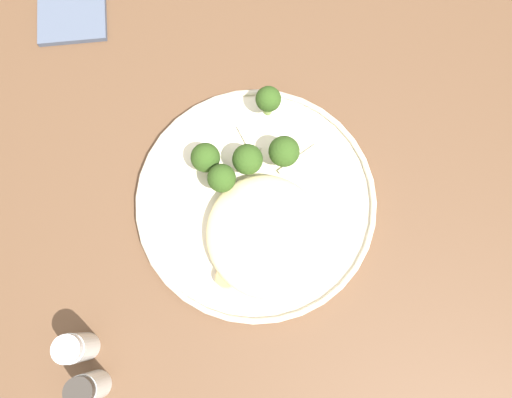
{
  "coord_description": "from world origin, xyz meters",
  "views": [
    {
      "loc": [
        0.17,
        -0.04,
        1.34
      ],
      "look_at": [
        0.04,
        0.01,
        0.76
      ],
      "focal_mm": 35.36,
      "sensor_mm": 36.0,
      "label": 1
    }
  ],
  "objects_px": {
    "seared_scallop_front_small": "(268,236)",
    "broccoli_floret_beside_noodles": "(222,179)",
    "dinner_plate": "(256,201)",
    "broccoli_floret_front_edge": "(206,158)",
    "salt_shaker": "(77,348)",
    "seared_scallop_tiny_bay": "(299,256)",
    "broccoli_floret_small_sprig": "(284,153)",
    "seared_scallop_on_noodles": "(242,236)",
    "pepper_shaker": "(88,388)",
    "seared_scallop_tilted_round": "(285,214)",
    "seared_scallop_center_golden": "(293,275)",
    "broccoli_floret_rear_charred": "(248,160)",
    "seared_scallop_half_hidden": "(226,278)",
    "broccoli_floret_center_pile": "(268,100)"
  },
  "relations": [
    {
      "from": "broccoli_floret_small_sprig",
      "to": "broccoli_floret_beside_noodles",
      "type": "relative_size",
      "value": 0.97
    },
    {
      "from": "dinner_plate",
      "to": "broccoli_floret_front_edge",
      "type": "height_order",
      "value": "broccoli_floret_front_edge"
    },
    {
      "from": "seared_scallop_on_noodles",
      "to": "salt_shaker",
      "type": "distance_m",
      "value": 0.22
    },
    {
      "from": "seared_scallop_center_golden",
      "to": "broccoli_floret_front_edge",
      "type": "distance_m",
      "value": 0.17
    },
    {
      "from": "seared_scallop_tilted_round",
      "to": "broccoli_floret_rear_charred",
      "type": "distance_m",
      "value": 0.08
    },
    {
      "from": "broccoli_floret_rear_charred",
      "to": "broccoli_floret_front_edge",
      "type": "distance_m",
      "value": 0.05
    },
    {
      "from": "broccoli_floret_beside_noodles",
      "to": "seared_scallop_center_golden",
      "type": "bearing_deg",
      "value": 15.9
    },
    {
      "from": "seared_scallop_center_golden",
      "to": "seared_scallop_half_hidden",
      "type": "relative_size",
      "value": 1.17
    },
    {
      "from": "seared_scallop_center_golden",
      "to": "broccoli_floret_small_sprig",
      "type": "xyz_separation_m",
      "value": [
        -0.13,
        0.04,
        0.02
      ]
    },
    {
      "from": "broccoli_floret_small_sprig",
      "to": "seared_scallop_center_golden",
      "type": "bearing_deg",
      "value": -17.5
    },
    {
      "from": "broccoli_floret_beside_noodles",
      "to": "broccoli_floret_front_edge",
      "type": "distance_m",
      "value": 0.03
    },
    {
      "from": "seared_scallop_half_hidden",
      "to": "broccoli_floret_rear_charred",
      "type": "xyz_separation_m",
      "value": [
        -0.12,
        0.07,
        0.02
      ]
    },
    {
      "from": "dinner_plate",
      "to": "broccoli_floret_small_sprig",
      "type": "height_order",
      "value": "broccoli_floret_small_sprig"
    },
    {
      "from": "dinner_plate",
      "to": "broccoli_floret_center_pile",
      "type": "relative_size",
      "value": 5.57
    },
    {
      "from": "seared_scallop_on_noodles",
      "to": "seared_scallop_tilted_round",
      "type": "height_order",
      "value": "same"
    },
    {
      "from": "seared_scallop_on_noodles",
      "to": "seared_scallop_tiny_bay",
      "type": "xyz_separation_m",
      "value": [
        0.05,
        0.05,
        -0.0
      ]
    },
    {
      "from": "salt_shaker",
      "to": "pepper_shaker",
      "type": "distance_m",
      "value": 0.04
    },
    {
      "from": "seared_scallop_front_small",
      "to": "broccoli_floret_beside_noodles",
      "type": "relative_size",
      "value": 0.64
    },
    {
      "from": "seared_scallop_tilted_round",
      "to": "seared_scallop_tiny_bay",
      "type": "xyz_separation_m",
      "value": [
        0.05,
        -0.0,
        -0.0
      ]
    },
    {
      "from": "seared_scallop_half_hidden",
      "to": "broccoli_floret_small_sprig",
      "type": "xyz_separation_m",
      "value": [
        -0.11,
        0.11,
        0.02
      ]
    },
    {
      "from": "seared_scallop_half_hidden",
      "to": "broccoli_floret_beside_noodles",
      "type": "xyz_separation_m",
      "value": [
        -0.1,
        0.04,
        0.03
      ]
    },
    {
      "from": "seared_scallop_on_noodles",
      "to": "broccoli_floret_rear_charred",
      "type": "bearing_deg",
      "value": 154.22
    },
    {
      "from": "salt_shaker",
      "to": "seared_scallop_on_noodles",
      "type": "bearing_deg",
      "value": 103.83
    },
    {
      "from": "dinner_plate",
      "to": "broccoli_floret_small_sprig",
      "type": "bearing_deg",
      "value": 125.17
    },
    {
      "from": "broccoli_floret_small_sprig",
      "to": "broccoli_floret_rear_charred",
      "type": "relative_size",
      "value": 1.02
    },
    {
      "from": "broccoli_floret_front_edge",
      "to": "pepper_shaker",
      "type": "height_order",
      "value": "pepper_shaker"
    },
    {
      "from": "seared_scallop_center_golden",
      "to": "broccoli_floret_front_edge",
      "type": "bearing_deg",
      "value": -164.33
    },
    {
      "from": "seared_scallop_tiny_bay",
      "to": "broccoli_floret_beside_noodles",
      "type": "height_order",
      "value": "broccoli_floret_beside_noodles"
    },
    {
      "from": "salt_shaker",
      "to": "seared_scallop_tiny_bay",
      "type": "bearing_deg",
      "value": 91.3
    },
    {
      "from": "seared_scallop_on_noodles",
      "to": "pepper_shaker",
      "type": "height_order",
      "value": "pepper_shaker"
    },
    {
      "from": "pepper_shaker",
      "to": "seared_scallop_center_golden",
      "type": "bearing_deg",
      "value": 97.36
    },
    {
      "from": "seared_scallop_front_small",
      "to": "salt_shaker",
      "type": "relative_size",
      "value": 0.53
    },
    {
      "from": "seared_scallop_tilted_round",
      "to": "pepper_shaker",
      "type": "xyz_separation_m",
      "value": [
        0.1,
        -0.27,
        0.01
      ]
    },
    {
      "from": "seared_scallop_center_golden",
      "to": "salt_shaker",
      "type": "bearing_deg",
      "value": -92.72
    },
    {
      "from": "broccoli_floret_beside_noodles",
      "to": "salt_shaker",
      "type": "distance_m",
      "value": 0.24
    },
    {
      "from": "seared_scallop_on_noodles",
      "to": "broccoli_floret_small_sprig",
      "type": "xyz_separation_m",
      "value": [
        -0.07,
        0.08,
        0.02
      ]
    },
    {
      "from": "seared_scallop_tiny_bay",
      "to": "pepper_shaker",
      "type": "relative_size",
      "value": 0.35
    },
    {
      "from": "seared_scallop_center_golden",
      "to": "broccoli_floret_center_pile",
      "type": "distance_m",
      "value": 0.21
    },
    {
      "from": "seared_scallop_front_small",
      "to": "seared_scallop_tilted_round",
      "type": "xyz_separation_m",
      "value": [
        -0.02,
        0.03,
        0.0
      ]
    },
    {
      "from": "seared_scallop_half_hidden",
      "to": "salt_shaker",
      "type": "xyz_separation_m",
      "value": [
        0.01,
        -0.18,
        0.01
      ]
    },
    {
      "from": "seared_scallop_center_golden",
      "to": "pepper_shaker",
      "type": "bearing_deg",
      "value": -82.64
    },
    {
      "from": "broccoli_floret_rear_charred",
      "to": "broccoli_floret_center_pile",
      "type": "height_order",
      "value": "broccoli_floret_rear_charred"
    },
    {
      "from": "broccoli_floret_center_pile",
      "to": "seared_scallop_tiny_bay",
      "type": "bearing_deg",
      "value": -10.51
    },
    {
      "from": "dinner_plate",
      "to": "broccoli_floret_center_pile",
      "type": "bearing_deg",
      "value": 151.6
    },
    {
      "from": "broccoli_floret_front_edge",
      "to": "salt_shaker",
      "type": "bearing_deg",
      "value": -53.51
    },
    {
      "from": "dinner_plate",
      "to": "broccoli_floret_small_sprig",
      "type": "relative_size",
      "value": 5.31
    },
    {
      "from": "dinner_plate",
      "to": "seared_scallop_on_noodles",
      "type": "bearing_deg",
      "value": -41.67
    },
    {
      "from": "seared_scallop_tiny_bay",
      "to": "broccoli_floret_rear_charred",
      "type": "bearing_deg",
      "value": -172.7
    },
    {
      "from": "broccoli_floret_front_edge",
      "to": "salt_shaker",
      "type": "distance_m",
      "value": 0.25
    },
    {
      "from": "dinner_plate",
      "to": "seared_scallop_front_small",
      "type": "relative_size",
      "value": 8.12
    }
  ]
}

